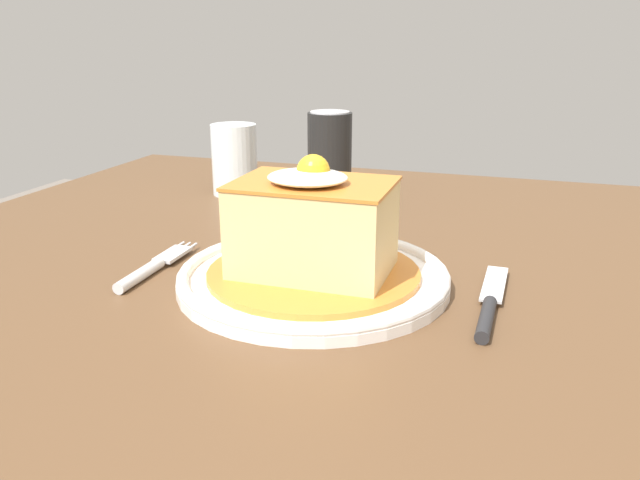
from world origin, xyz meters
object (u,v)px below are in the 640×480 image
at_px(fork, 151,268).
at_px(soda_can, 330,153).
at_px(main_plate, 314,276).
at_px(knife, 489,308).
at_px(drinking_glass, 235,164).

distance_m(fork, soda_can, 0.39).
distance_m(main_plate, soda_can, 0.37).
bearing_deg(knife, fork, -179.01).
distance_m(knife, drinking_glass, 0.51).
relative_size(main_plate, drinking_glass, 2.50).
bearing_deg(main_plate, fork, -172.66).
bearing_deg(fork, main_plate, 7.34).
relative_size(fork, knife, 0.85).
bearing_deg(knife, drinking_glass, 140.55).
distance_m(fork, drinking_glass, 0.34).
distance_m(main_plate, knife, 0.17).
bearing_deg(fork, drinking_glass, 100.55).
height_order(main_plate, soda_can, soda_can).
bearing_deg(drinking_glass, fork, -79.45).
height_order(soda_can, drinking_glass, soda_can).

